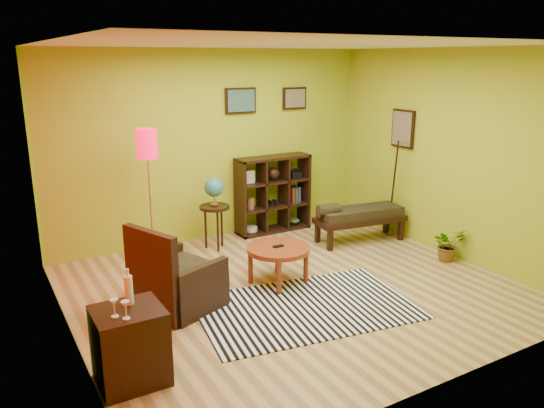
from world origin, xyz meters
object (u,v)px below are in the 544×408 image
side_cabinet (130,345)px  bench (358,215)px  coffee_table (278,252)px  cube_shelf (274,194)px  globe_table (214,196)px  potted_plant (448,248)px  armchair (175,283)px  floor_lamp (148,157)px

side_cabinet → bench: 4.34m
side_cabinet → coffee_table: bearing=28.0°
coffee_table → bench: bench is taller
coffee_table → cube_shelf: bearing=61.1°
globe_table → cube_shelf: cube_shelf is taller
coffee_table → bench: (1.80, 0.71, 0.00)m
bench → potted_plant: bearing=-64.9°
coffee_table → side_cabinet: bearing=-152.0°
armchair → potted_plant: bearing=-7.5°
globe_table → potted_plant: 3.29m
armchair → floor_lamp: 1.75m
globe_table → bench: (1.96, -0.79, -0.39)m
globe_table → bench: size_ratio=0.73×
cube_shelf → floor_lamp: bearing=-166.0°
armchair → potted_plant: 3.74m
side_cabinet → bench: (3.93, 1.84, 0.07)m
floor_lamp → globe_table: (0.99, 0.24, -0.69)m
armchair → bench: (3.13, 0.73, 0.11)m
bench → globe_table: bearing=158.1°
side_cabinet → potted_plant: 4.55m
armchair → bench: size_ratio=0.72×
side_cabinet → bench: bearing=25.1°
armchair → cube_shelf: (2.32, 1.81, 0.30)m
globe_table → armchair: bearing=-127.5°
armchair → coffee_table: bearing=1.0°
coffee_table → armchair: size_ratio=0.74×
coffee_table → floor_lamp: size_ratio=0.42×
coffee_table → globe_table: globe_table is taller
armchair → floor_lamp: bearing=82.3°
floor_lamp → bench: (2.96, -0.55, -1.07)m
bench → coffee_table: bearing=-158.5°
coffee_table → cube_shelf: 2.05m
armchair → side_cabinet: side_cabinet is taller
armchair → floor_lamp: (0.17, 1.28, 1.18)m
coffee_table → potted_plant: size_ratio=1.68×
side_cabinet → floor_lamp: bearing=67.8°
coffee_table → side_cabinet: 2.41m
floor_lamp → cube_shelf: floor_lamp is taller
bench → side_cabinet: bearing=-154.9°
bench → armchair: bearing=-166.8°
armchair → side_cabinet: size_ratio=1.05×
coffee_table → floor_lamp: 2.01m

